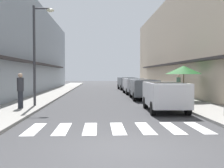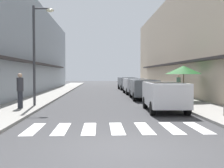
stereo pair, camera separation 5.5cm
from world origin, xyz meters
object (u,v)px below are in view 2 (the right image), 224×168
object	(u,v)px
parked_car_distant	(127,82)
parked_car_mid	(143,87)
parked_car_near	(165,93)
parked_car_far	(134,84)
cafe_umbrella	(184,70)
pedestrian_walking_near	(20,90)
pedestrian_walking_far	(179,85)
street_lamp	(37,45)

from	to	relation	value
parked_car_distant	parked_car_mid	bearing A→B (deg)	-90.00
parked_car_near	parked_car_far	world-z (taller)	same
cafe_umbrella	pedestrian_walking_near	world-z (taller)	cafe_umbrella
cafe_umbrella	pedestrian_walking_near	xyz separation A→B (m)	(-9.59, -3.58, -1.06)
parked_car_near	pedestrian_walking_far	distance (m)	8.87
street_lamp	cafe_umbrella	size ratio (longest dim) A/B	2.32
parked_car_far	pedestrian_walking_near	bearing A→B (deg)	-122.30
parked_car_far	street_lamp	distance (m)	12.54
parked_car_far	pedestrian_walking_far	size ratio (longest dim) A/B	2.55
street_lamp	cafe_umbrella	distance (m)	9.36
cafe_umbrella	pedestrian_walking_far	size ratio (longest dim) A/B	1.40
cafe_umbrella	pedestrian_walking_far	distance (m)	4.24
cafe_umbrella	pedestrian_walking_near	size ratio (longest dim) A/B	1.32
parked_car_far	street_lamp	world-z (taller)	street_lamp
parked_car_mid	parked_car_distant	bearing A→B (deg)	90.00
cafe_umbrella	pedestrian_walking_far	world-z (taller)	cafe_umbrella
street_lamp	pedestrian_walking_near	bearing A→B (deg)	-114.78
parked_car_distant	street_lamp	world-z (taller)	street_lamp
parked_car_far	pedestrian_walking_near	xyz separation A→B (m)	(-7.32, -11.59, 0.16)
parked_car_mid	parked_car_far	world-z (taller)	same
parked_car_mid	parked_car_distant	xyz separation A→B (m)	(-0.00, 12.44, -0.00)
parked_car_far	street_lamp	xyz separation A→B (m)	(-6.72, -10.27, 2.58)
pedestrian_walking_far	pedestrian_walking_near	bearing A→B (deg)	-121.30
street_lamp	parked_car_far	bearing A→B (deg)	56.82
parked_car_mid	parked_car_far	bearing A→B (deg)	90.00
parked_car_distant	parked_car_far	bearing A→B (deg)	-90.00
parked_car_near	parked_car_distant	bearing A→B (deg)	90.00
parked_car_near	pedestrian_walking_far	world-z (taller)	pedestrian_walking_far
parked_car_distant	parked_car_near	bearing A→B (deg)	-90.00
cafe_umbrella	pedestrian_walking_near	bearing A→B (deg)	-159.54
pedestrian_walking_near	cafe_umbrella	bearing A→B (deg)	-70.47
street_lamp	parked_car_mid	bearing A→B (deg)	34.95
street_lamp	pedestrian_walking_near	size ratio (longest dim) A/B	3.07
parked_car_far	cafe_umbrella	size ratio (longest dim) A/B	1.82
parked_car_mid	cafe_umbrella	distance (m)	3.54
street_lamp	pedestrian_walking_near	distance (m)	2.82
parked_car_near	pedestrian_walking_near	xyz separation A→B (m)	(-7.32, 0.74, 0.16)
street_lamp	pedestrian_walking_far	size ratio (longest dim) A/B	3.25
pedestrian_walking_near	parked_car_far	bearing A→B (deg)	-33.23
parked_car_distant	street_lamp	size ratio (longest dim) A/B	0.78
parked_car_distant	cafe_umbrella	bearing A→B (deg)	-81.36
parked_car_distant	pedestrian_walking_near	bearing A→B (deg)	-111.66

